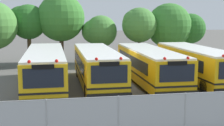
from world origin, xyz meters
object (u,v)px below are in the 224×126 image
tree_3 (99,32)px  school_bus_3 (196,63)px  tree_4 (138,24)px  school_bus_1 (97,66)px  tree_5 (170,25)px  school_bus_0 (45,67)px  tree_1 (26,21)px  tree_2 (62,18)px  tree_6 (191,29)px  school_bus_2 (149,65)px

tree_3 → school_bus_3: bearing=-62.8°
tree_4 → school_bus_1: bearing=-120.1°
school_bus_3 → tree_5: 10.89m
school_bus_0 → tree_5: size_ratio=1.87×
school_bus_1 → tree_3: size_ratio=2.18×
tree_1 → school_bus_1: bearing=-63.7°
school_bus_0 → tree_2: tree_2 is taller
tree_1 → tree_6: (17.16, -1.01, -0.86)m
tree_4 → tree_5: tree_5 is taller
school_bus_3 → tree_6: bearing=-112.4°
tree_1 → tree_3: (7.26, -0.56, -1.05)m
school_bus_3 → tree_1: tree_1 is taller
tree_6 → school_bus_1: bearing=-138.2°
tree_5 → school_bus_2: bearing=-117.3°
school_bus_2 → tree_2: bearing=-62.8°
tree_3 → tree_5: size_ratio=0.80×
tree_2 → tree_3: (3.67, -0.40, -1.37)m
school_bus_1 → school_bus_0: bearing=3.0°
school_bus_2 → tree_4: size_ratio=1.90×
school_bus_3 → tree_3: bearing=-63.3°
school_bus_2 → school_bus_3: bearing=178.9°
tree_3 → tree_5: (7.49, -0.58, 0.67)m
school_bus_2 → tree_4: 10.09m
school_bus_0 → tree_6: (15.08, 10.51, 2.02)m
school_bus_2 → tree_1: (-9.39, 11.51, 2.91)m
tree_3 → tree_6: (9.90, -0.45, 0.19)m
tree_1 → school_bus_3: bearing=-41.8°
school_bus_3 → tree_1: (-12.93, 11.58, 2.89)m
school_bus_0 → school_bus_3: bearing=179.2°
school_bus_0 → tree_3: bearing=-115.7°
school_bus_3 → tree_5: tree_5 is taller
tree_2 → tree_3: bearing=-6.2°
tree_5 → tree_4: bearing=-168.2°
school_bus_0 → tree_3: 12.26m
school_bus_2 → tree_2: tree_2 is taller
tree_1 → tree_2: size_ratio=0.85×
tree_4 → tree_5: (3.66, 0.76, -0.07)m
tree_2 → school_bus_3: bearing=-50.7°
school_bus_1 → tree_3: bearing=-98.6°
school_bus_1 → tree_1: bearing=-63.6°
tree_2 → tree_6: 13.65m
school_bus_1 → school_bus_2: 3.79m
school_bus_3 → tree_2: 15.10m
tree_5 → school_bus_1: bearing=-131.8°
tree_2 → tree_5: (11.16, -0.99, -0.71)m
school_bus_0 → tree_6: tree_6 is taller
school_bus_3 → tree_5: bearing=-100.4°
tree_1 → tree_2: bearing=-2.5°
tree_1 → tree_4: tree_1 is taller
school_bus_2 → school_bus_3: 3.54m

